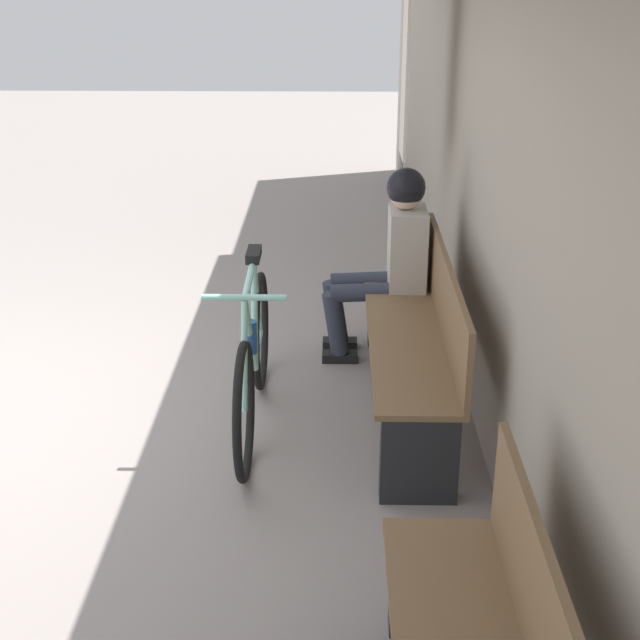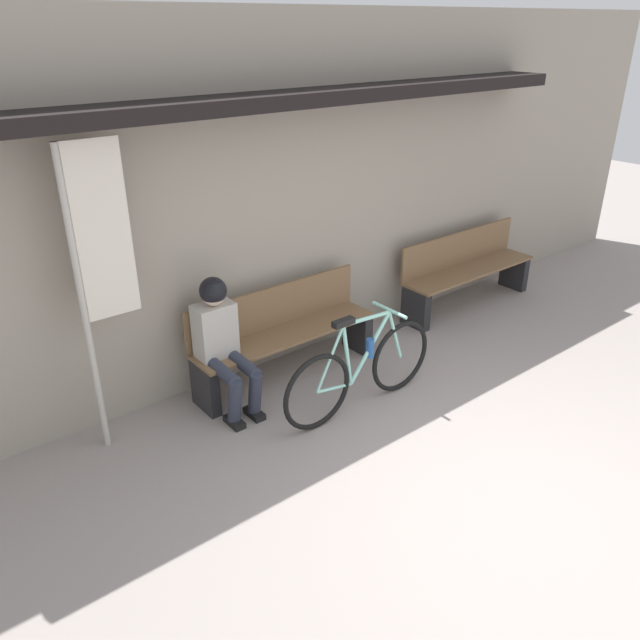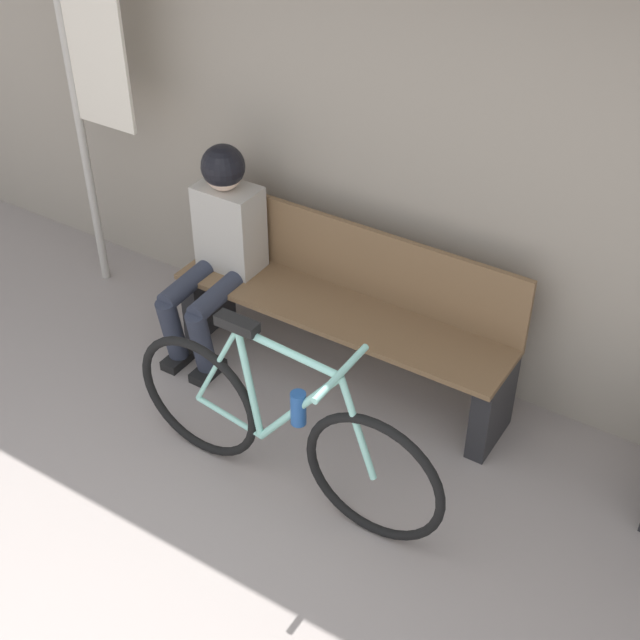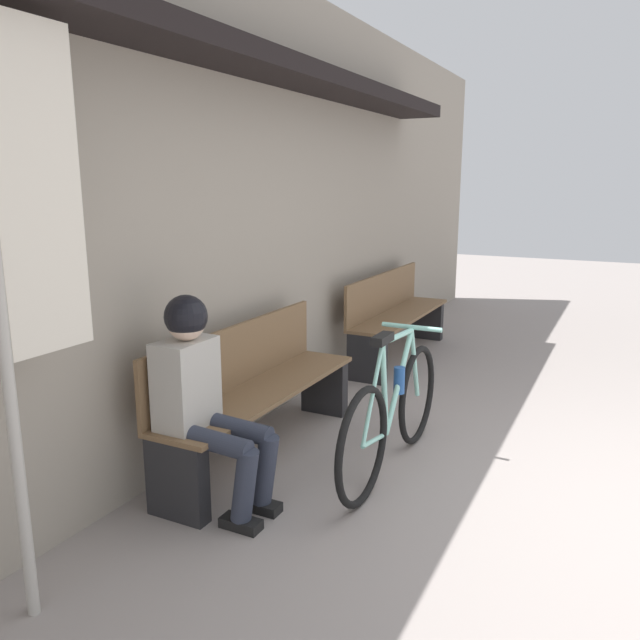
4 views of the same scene
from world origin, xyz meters
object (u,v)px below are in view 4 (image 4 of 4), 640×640
object	(u,v)px
park_bench_near	(257,394)
park_bench_far	(396,317)
bicycle	(393,412)
banner_pole	(27,244)
person_seated	(202,389)

from	to	relation	value
park_bench_near	park_bench_far	size ratio (longest dim) A/B	0.98
bicycle	banner_pole	bearing A→B (deg)	154.32
park_bench_far	banner_pole	size ratio (longest dim) A/B	0.79
bicycle	person_seated	size ratio (longest dim) A/B	1.37
park_bench_near	park_bench_far	bearing A→B (deg)	0.01
park_bench_near	banner_pole	xyz separation A→B (m)	(-1.61, -0.01, 1.12)
park_bench_near	person_seated	bearing A→B (deg)	-170.62
bicycle	banner_pole	size ratio (longest dim) A/B	0.69
person_seated	bicycle	bearing A→B (deg)	-39.71
person_seated	park_bench_far	world-z (taller)	person_seated
bicycle	banner_pole	xyz separation A→B (m)	(-1.80, 0.87, 1.16)
park_bench_far	banner_pole	distance (m)	4.39
park_bench_near	park_bench_far	xyz separation A→B (m)	(2.63, 0.00, 0.00)
park_bench_far	park_bench_near	bearing A→B (deg)	-179.99
park_bench_near	park_bench_far	world-z (taller)	same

